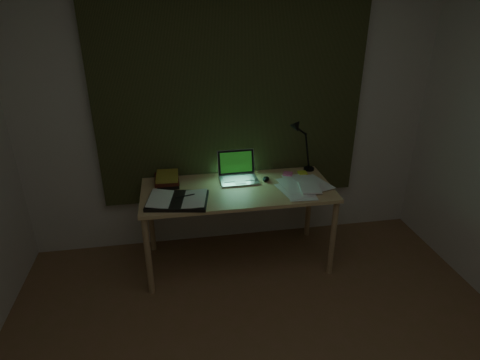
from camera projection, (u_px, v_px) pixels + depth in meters
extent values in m
cube|color=beige|center=(231.00, 106.00, 3.32)|extent=(3.50, 0.00, 2.50)
cube|color=#2A3018|center=(231.00, 83.00, 3.20)|extent=(2.20, 0.06, 2.00)
ellipsoid|color=black|center=(266.00, 179.00, 3.31)|extent=(0.08, 0.10, 0.03)
cube|color=yellow|center=(302.00, 173.00, 3.45)|extent=(0.07, 0.07, 0.02)
cube|color=pink|center=(288.00, 174.00, 3.42)|extent=(0.10, 0.10, 0.02)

